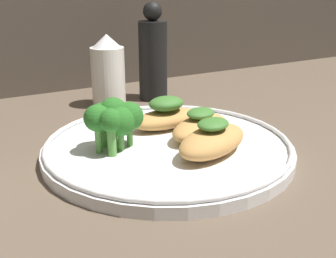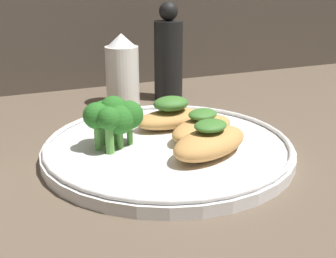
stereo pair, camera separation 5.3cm
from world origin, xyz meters
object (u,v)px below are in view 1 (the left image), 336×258
object	(u,v)px
plate	(168,147)
sauce_bottle	(108,72)
pepper_grinder	(153,57)
broccoli_bunch	(114,118)

from	to	relation	value
plate	sauce_bottle	world-z (taller)	sauce_bottle
sauce_bottle	pepper_grinder	distance (cm)	8.93
pepper_grinder	broccoli_bunch	bearing A→B (deg)	-127.09
sauce_bottle	pepper_grinder	xyz separation A→B (cm)	(8.72, -0.00, 1.90)
plate	pepper_grinder	xyz separation A→B (cm)	(10.32, 23.99, 6.83)
plate	broccoli_bunch	world-z (taller)	broccoli_bunch
sauce_bottle	broccoli_bunch	bearing A→B (deg)	-109.98
broccoli_bunch	sauce_bottle	distance (cm)	23.65
plate	sauce_bottle	distance (cm)	24.54
pepper_grinder	plate	bearing A→B (deg)	-113.27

